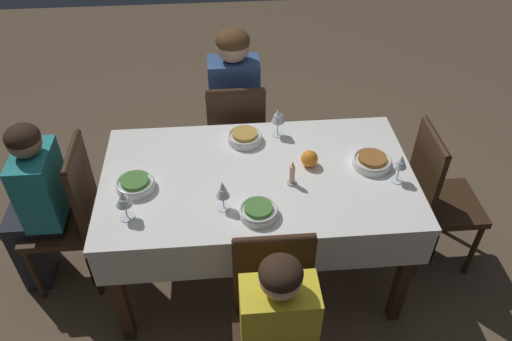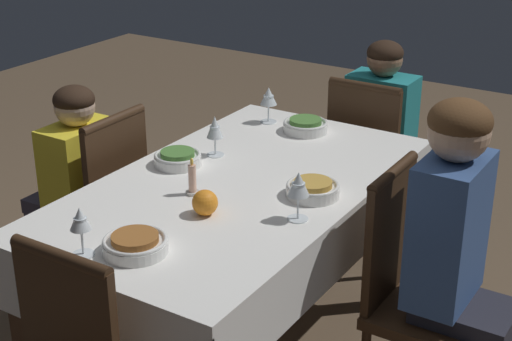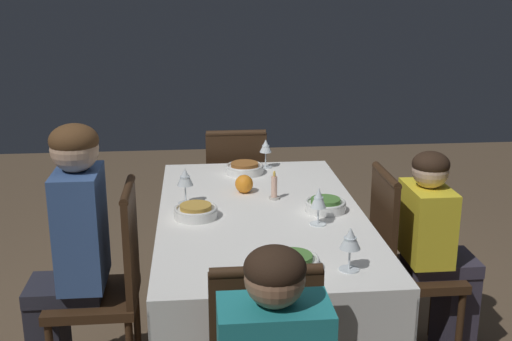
% 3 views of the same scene
% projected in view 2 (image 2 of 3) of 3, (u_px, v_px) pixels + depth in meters
% --- Properties ---
extents(dining_table, '(1.54, 0.87, 0.75)m').
position_uv_depth(dining_table, '(237.00, 206.00, 2.79)').
color(dining_table, white).
rests_on(dining_table, ground_plane).
extents(chair_south, '(0.37, 0.37, 0.91)m').
position_uv_depth(chair_south, '(414.00, 288.00, 2.60)').
color(chair_south, '#382314').
rests_on(chair_south, ground_plane).
extents(chair_north, '(0.37, 0.37, 0.91)m').
position_uv_depth(chair_north, '(101.00, 208.00, 3.16)').
color(chair_north, '#382314').
rests_on(chair_north, ground_plane).
extents(chair_east, '(0.37, 0.37, 0.91)m').
position_uv_depth(chair_east, '(370.00, 164.00, 3.59)').
color(chair_east, '#382314').
rests_on(chair_east, ground_plane).
extents(person_adult_denim, '(0.30, 0.34, 1.17)m').
position_uv_depth(person_adult_denim, '(461.00, 256.00, 2.47)').
color(person_adult_denim, '#282833').
rests_on(person_adult_denim, ground_plane).
extents(person_child_yellow, '(0.30, 0.33, 0.99)m').
position_uv_depth(person_child_yellow, '(71.00, 188.00, 3.22)').
color(person_child_yellow, '#383342').
rests_on(person_child_yellow, ground_plane).
extents(person_child_teal, '(0.33, 0.30, 1.05)m').
position_uv_depth(person_child_teal, '(384.00, 138.00, 3.68)').
color(person_child_teal, '#282833').
rests_on(person_child_teal, ground_plane).
extents(bowl_south, '(0.18, 0.18, 0.06)m').
position_uv_depth(bowl_south, '(313.00, 189.00, 2.65)').
color(bowl_south, white).
rests_on(bowl_south, dining_table).
extents(wine_glass_south, '(0.07, 0.07, 0.16)m').
position_uv_depth(wine_glass_south, '(298.00, 186.00, 2.45)').
color(wine_glass_south, white).
rests_on(wine_glass_south, dining_table).
extents(bowl_north, '(0.18, 0.18, 0.06)m').
position_uv_depth(bowl_north, '(178.00, 158.00, 2.90)').
color(bowl_north, white).
rests_on(bowl_north, dining_table).
extents(wine_glass_north, '(0.07, 0.07, 0.16)m').
position_uv_depth(wine_glass_north, '(215.00, 129.00, 2.96)').
color(wine_glass_north, white).
rests_on(wine_glass_north, dining_table).
extents(bowl_east, '(0.18, 0.18, 0.06)m').
position_uv_depth(bowl_east, '(305.00, 125.00, 3.23)').
color(bowl_east, white).
rests_on(bowl_east, dining_table).
extents(wine_glass_east, '(0.07, 0.07, 0.16)m').
position_uv_depth(wine_glass_east, '(269.00, 97.00, 3.30)').
color(wine_glass_east, white).
rests_on(wine_glass_east, dining_table).
extents(bowl_west, '(0.19, 0.19, 0.06)m').
position_uv_depth(bowl_west, '(135.00, 244.00, 2.29)').
color(bowl_west, white).
rests_on(bowl_west, dining_table).
extents(wine_glass_west, '(0.07, 0.07, 0.15)m').
position_uv_depth(wine_glass_west, '(80.00, 221.00, 2.24)').
color(wine_glass_west, white).
rests_on(wine_glass_west, dining_table).
extents(candle_centerpiece, '(0.05, 0.05, 0.13)m').
position_uv_depth(candle_centerpiece, '(192.00, 181.00, 2.65)').
color(candle_centerpiece, beige).
rests_on(candle_centerpiece, dining_table).
extents(orange_fruit, '(0.08, 0.08, 0.08)m').
position_uv_depth(orange_fruit, '(205.00, 203.00, 2.51)').
color(orange_fruit, orange).
rests_on(orange_fruit, dining_table).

